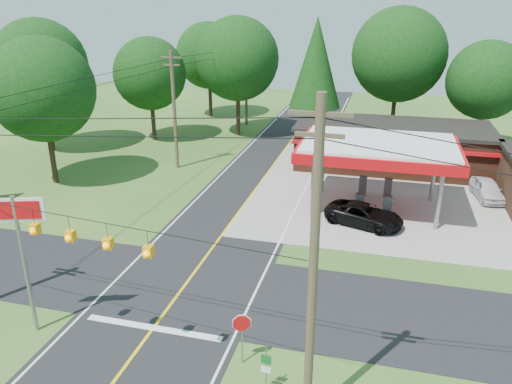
% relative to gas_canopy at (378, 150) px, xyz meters
% --- Properties ---
extents(ground, '(120.00, 120.00, 0.00)m').
position_rel_gas_canopy_xyz_m(ground, '(-9.00, -13.00, -4.27)').
color(ground, '#2D581F').
rests_on(ground, ground).
extents(main_highway, '(8.00, 120.00, 0.02)m').
position_rel_gas_canopy_xyz_m(main_highway, '(-9.00, -13.00, -4.26)').
color(main_highway, black).
rests_on(main_highway, ground).
extents(cross_road, '(70.00, 7.00, 0.02)m').
position_rel_gas_canopy_xyz_m(cross_road, '(-9.00, -13.00, -4.25)').
color(cross_road, black).
rests_on(cross_road, ground).
extents(lane_center_yellow, '(0.15, 110.00, 0.00)m').
position_rel_gas_canopy_xyz_m(lane_center_yellow, '(-9.00, -13.00, -4.24)').
color(lane_center_yellow, yellow).
rests_on(lane_center_yellow, main_highway).
extents(gas_canopy, '(10.60, 7.40, 4.88)m').
position_rel_gas_canopy_xyz_m(gas_canopy, '(0.00, 0.00, 0.00)').
color(gas_canopy, gray).
rests_on(gas_canopy, ground).
extents(convenience_store, '(16.40, 7.55, 3.80)m').
position_rel_gas_canopy_xyz_m(convenience_store, '(1.00, 9.98, -2.35)').
color(convenience_store, '#582B19').
rests_on(convenience_store, ground).
extents(utility_pole_near_right, '(1.80, 0.30, 11.50)m').
position_rel_gas_canopy_xyz_m(utility_pole_near_right, '(-1.50, -20.00, 1.69)').
color(utility_pole_near_right, '#473828').
rests_on(utility_pole_near_right, ground).
extents(utility_pole_far_left, '(1.80, 0.30, 10.00)m').
position_rel_gas_canopy_xyz_m(utility_pole_far_left, '(-17.00, 5.00, 0.93)').
color(utility_pole_far_left, '#473828').
rests_on(utility_pole_far_left, ground).
extents(utility_pole_north, '(0.30, 0.30, 9.50)m').
position_rel_gas_canopy_xyz_m(utility_pole_north, '(-15.50, 22.00, 0.48)').
color(utility_pole_north, '#473828').
rests_on(utility_pole_north, ground).
extents(overhead_beacons, '(17.04, 2.04, 1.03)m').
position_rel_gas_canopy_xyz_m(overhead_beacons, '(-10.00, -19.00, 1.95)').
color(overhead_beacons, black).
rests_on(overhead_beacons, ground).
extents(treeline_backdrop, '(70.27, 51.59, 13.30)m').
position_rel_gas_canopy_xyz_m(treeline_backdrop, '(-8.18, 11.01, 3.22)').
color(treeline_backdrop, '#332316').
rests_on(treeline_backdrop, ground).
extents(suv_car, '(6.38, 6.38, 1.40)m').
position_rel_gas_canopy_xyz_m(suv_car, '(-0.50, -3.00, -3.57)').
color(suv_car, black).
rests_on(suv_car, ground).
extents(sedan_car, '(4.75, 4.75, 1.43)m').
position_rel_gas_canopy_xyz_m(sedan_car, '(8.00, 4.00, -3.55)').
color(sedan_car, silver).
rests_on(sedan_car, ground).
extents(big_stop_sign, '(2.30, 0.82, 6.45)m').
position_rel_gas_canopy_xyz_m(big_stop_sign, '(-14.00, -18.01, 0.49)').
color(big_stop_sign, gray).
rests_on(big_stop_sign, ground).
extents(octagonal_stop_sign, '(0.77, 0.32, 2.33)m').
position_rel_gas_canopy_xyz_m(octagonal_stop_sign, '(-4.50, -17.77, -2.53)').
color(octagonal_stop_sign, gray).
rests_on(octagonal_stop_sign, ground).
extents(route_sign_post, '(0.39, 0.10, 1.89)m').
position_rel_gas_canopy_xyz_m(route_sign_post, '(-3.20, -19.02, -3.15)').
color(route_sign_post, gray).
rests_on(route_sign_post, ground).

